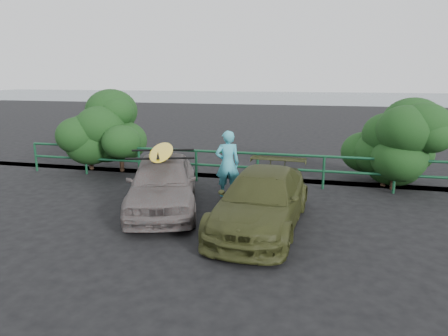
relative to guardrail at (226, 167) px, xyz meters
The scene contains 10 objects.
ground 5.03m from the guardrail, 90.00° to the right, with size 80.00×80.00×0.00m, color black.
ocean 55.00m from the guardrail, 90.00° to the left, with size 200.00×200.00×0.00m, color slate.
guardrail is the anchor object (origin of this frame).
shrub_left 4.88m from the guardrail, behind, with size 3.20×2.40×2.59m, color #183C16, non-canonical shape.
shrub_right 5.08m from the guardrail, ahead, with size 3.20×2.40×2.58m, color #183C16, non-canonical shape.
sedan 3.04m from the guardrail, 109.11° to the right, with size 1.67×4.15×1.41m, color #625857.
olive_vehicle 3.85m from the guardrail, 64.97° to the right, with size 1.76×4.33×1.26m, color #363A19.
man 1.48m from the guardrail, 75.54° to the right, with size 0.69×0.45×1.88m, color #3DA5B9.
roof_rack 3.17m from the guardrail, 109.11° to the right, with size 1.62×1.14×0.05m, color black, non-canonical shape.
surfboard 3.19m from the guardrail, 109.11° to the right, with size 0.56×2.69×0.08m, color yellow.
Camera 1 is at (2.80, -7.01, 3.36)m, focal length 32.00 mm.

